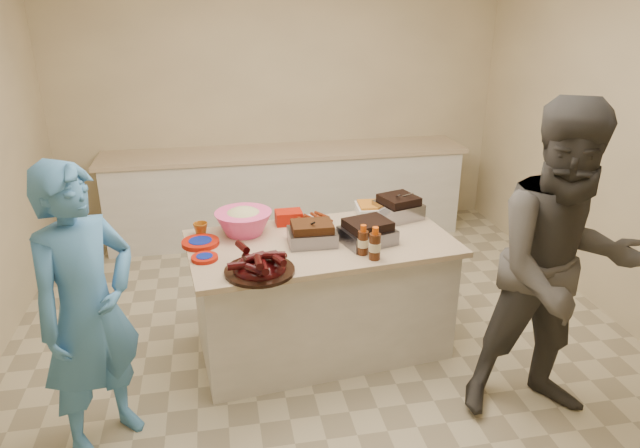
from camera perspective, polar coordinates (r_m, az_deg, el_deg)
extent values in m
cube|color=#47230F|center=(3.74, -0.79, -1.96)|extent=(0.32, 0.24, 0.09)
cube|color=black|center=(3.77, 4.74, -1.84)|extent=(0.38, 0.35, 0.10)
cube|color=gray|center=(4.21, 7.79, 0.68)|extent=(0.35, 0.35, 0.11)
cylinder|color=silver|center=(4.06, -0.99, 0.04)|extent=(0.39, 0.39, 0.05)
cube|color=orange|center=(4.27, 5.80, 1.08)|extent=(0.34, 0.26, 0.09)
cylinder|color=#46210E|center=(3.54, 5.45, -3.50)|extent=(0.08, 0.08, 0.21)
cylinder|color=#46210E|center=(3.60, 4.29, -3.01)|extent=(0.07, 0.07, 0.20)
cylinder|color=gold|center=(3.78, -2.37, -1.71)|extent=(0.05, 0.05, 0.13)
imported|color=silver|center=(4.04, -1.18, -0.07)|extent=(0.13, 0.05, 0.13)
cylinder|color=#A81507|center=(3.80, -11.85, -2.04)|extent=(0.27, 0.27, 0.03)
cylinder|color=#A81507|center=(3.59, -11.45, -3.51)|extent=(0.18, 0.18, 0.02)
imported|color=#A35915|center=(3.94, -11.79, -1.11)|extent=(0.11, 0.10, 0.10)
cube|color=#A81507|center=(4.07, -3.14, 0.07)|extent=(0.19, 0.14, 0.09)
imported|color=#4586C2|center=(3.67, -20.24, -19.28)|extent=(1.57, 1.57, 0.39)
imported|color=#4D4A45|center=(3.89, 20.87, -16.73)|extent=(1.13, 1.98, 0.71)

